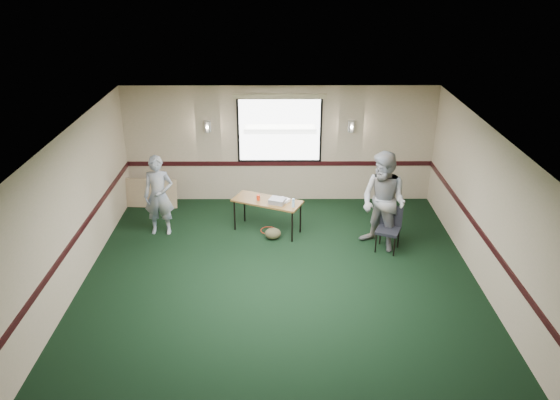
{
  "coord_description": "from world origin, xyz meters",
  "views": [
    {
      "loc": [
        -0.04,
        -7.77,
        5.33
      ],
      "look_at": [
        0.0,
        1.3,
        1.2
      ],
      "focal_mm": 35.0,
      "sensor_mm": 36.0,
      "label": 1
    }
  ],
  "objects_px": {
    "folding_table": "(267,203)",
    "person_left": "(159,196)",
    "conference_chair": "(390,225)",
    "projector": "(277,201)",
    "person_right": "(384,202)"
  },
  "relations": [
    {
      "from": "projector",
      "to": "person_right",
      "type": "distance_m",
      "value": 2.12
    },
    {
      "from": "folding_table",
      "to": "person_right",
      "type": "bearing_deg",
      "value": 6.33
    },
    {
      "from": "projector",
      "to": "conference_chair",
      "type": "relative_size",
      "value": 0.35
    },
    {
      "from": "conference_chair",
      "to": "person_left",
      "type": "distance_m",
      "value": 4.64
    },
    {
      "from": "projector",
      "to": "person_right",
      "type": "height_order",
      "value": "person_right"
    },
    {
      "from": "projector",
      "to": "person_left",
      "type": "xyz_separation_m",
      "value": [
        -2.4,
        0.09,
        0.08
      ]
    },
    {
      "from": "folding_table",
      "to": "conference_chair",
      "type": "distance_m",
      "value": 2.5
    },
    {
      "from": "conference_chair",
      "to": "projector",
      "type": "bearing_deg",
      "value": -171.51
    },
    {
      "from": "person_left",
      "to": "person_right",
      "type": "xyz_separation_m",
      "value": [
        4.43,
        -0.65,
        0.15
      ]
    },
    {
      "from": "folding_table",
      "to": "person_right",
      "type": "height_order",
      "value": "person_right"
    },
    {
      "from": "conference_chair",
      "to": "person_right",
      "type": "relative_size",
      "value": 0.44
    },
    {
      "from": "person_left",
      "to": "person_right",
      "type": "height_order",
      "value": "person_right"
    },
    {
      "from": "projector",
      "to": "conference_chair",
      "type": "distance_m",
      "value": 2.27
    },
    {
      "from": "folding_table",
      "to": "person_left",
      "type": "bearing_deg",
      "value": -154.9
    },
    {
      "from": "folding_table",
      "to": "projector",
      "type": "xyz_separation_m",
      "value": [
        0.21,
        -0.14,
        0.1
      ]
    }
  ]
}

